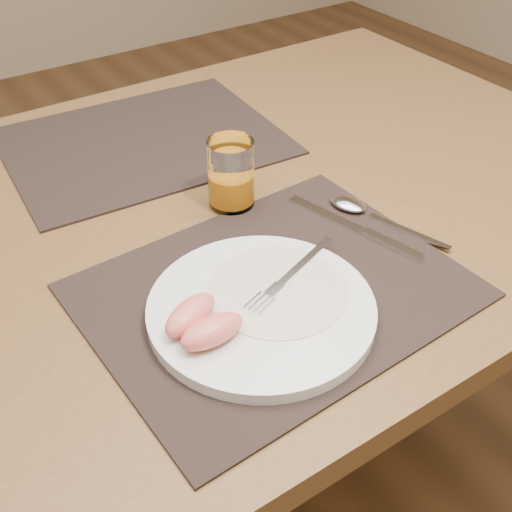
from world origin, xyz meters
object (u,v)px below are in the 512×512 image
object	(u,v)px
table	(208,247)
fork	(286,279)
spoon	(357,208)
placemat_near	(275,290)
placemat_far	(143,141)
knife	(364,232)
plate	(261,309)
juice_glass	(231,177)

from	to	relation	value
table	fork	world-z (taller)	fork
fork	spoon	bearing A→B (deg)	24.11
placemat_near	placemat_far	size ratio (longest dim) A/B	1.00
placemat_far	knife	bearing A→B (deg)	-71.74
knife	spoon	size ratio (longest dim) A/B	1.15
table	placemat_near	distance (m)	0.24
placemat_near	table	bearing A→B (deg)	82.50
placemat_far	plate	size ratio (longest dim) A/B	1.67
placemat_near	knife	distance (m)	0.17
table	spoon	distance (m)	0.24
placemat_near	plate	size ratio (longest dim) A/B	1.67
plate	spoon	distance (m)	0.26
table	placemat_near	bearing A→B (deg)	-97.50
spoon	juice_glass	world-z (taller)	juice_glass
plate	spoon	size ratio (longest dim) A/B	1.43
knife	juice_glass	xyz separation A→B (m)	(-0.11, 0.17, 0.04)
placemat_near	spoon	bearing A→B (deg)	20.77
placemat_far	spoon	size ratio (longest dim) A/B	2.38
placemat_near	placemat_far	world-z (taller)	same
plate	juice_glass	xyz separation A→B (m)	(0.10, 0.22, 0.04)
spoon	juice_glass	size ratio (longest dim) A/B	1.87
placemat_near	juice_glass	xyz separation A→B (m)	(0.06, 0.19, 0.05)
juice_glass	spoon	bearing A→B (deg)	-40.38
placemat_near	knife	bearing A→B (deg)	9.12
knife	placemat_near	bearing A→B (deg)	-170.88
fork	table	bearing A→B (deg)	85.12
placemat_far	knife	size ratio (longest dim) A/B	2.07
table	juice_glass	distance (m)	0.14
plate	knife	world-z (taller)	plate
fork	knife	bearing A→B (deg)	12.82
placemat_near	juice_glass	world-z (taller)	juice_glass
plate	placemat_far	bearing A→B (deg)	81.14
table	plate	bearing A→B (deg)	-105.36
fork	spoon	size ratio (longest dim) A/B	0.90
table	placemat_near	xyz separation A→B (m)	(-0.03, -0.22, 0.09)
placemat_far	knife	distance (m)	0.43
placemat_near	knife	size ratio (longest dim) A/B	2.07
plate	fork	bearing A→B (deg)	21.05
placemat_far	fork	world-z (taller)	fork
spoon	fork	bearing A→B (deg)	-155.89
knife	plate	bearing A→B (deg)	-165.21
plate	placemat_near	bearing A→B (deg)	35.50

